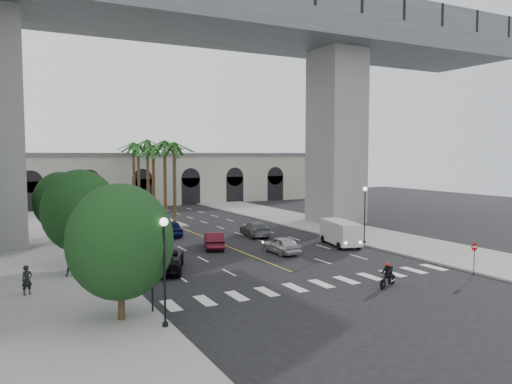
% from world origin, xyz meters
% --- Properties ---
extents(ground, '(140.00, 140.00, 0.00)m').
position_xyz_m(ground, '(0.00, 0.00, 0.00)').
color(ground, black).
rests_on(ground, ground).
extents(sidewalk_left, '(8.00, 100.00, 0.15)m').
position_xyz_m(sidewalk_left, '(-15.00, 15.00, 0.07)').
color(sidewalk_left, gray).
rests_on(sidewalk_left, ground).
extents(sidewalk_right, '(8.00, 100.00, 0.15)m').
position_xyz_m(sidewalk_right, '(15.00, 15.00, 0.07)').
color(sidewalk_right, gray).
rests_on(sidewalk_right, ground).
extents(median, '(2.00, 24.00, 0.20)m').
position_xyz_m(median, '(0.00, 38.00, 0.10)').
color(median, gray).
rests_on(median, ground).
extents(pier_building, '(71.00, 10.50, 8.50)m').
position_xyz_m(pier_building, '(0.00, 55.00, 4.27)').
color(pier_building, '#B8B5A5').
rests_on(pier_building, ground).
extents(bridge, '(75.00, 13.00, 26.00)m').
position_xyz_m(bridge, '(3.42, 22.00, 18.51)').
color(bridge, gray).
rests_on(bridge, ground).
extents(palm_a, '(3.20, 3.20, 10.30)m').
position_xyz_m(palm_a, '(0.00, 28.00, 9.10)').
color(palm_a, '#47331E').
rests_on(palm_a, ground).
extents(palm_b, '(3.20, 3.20, 10.60)m').
position_xyz_m(palm_b, '(0.10, 32.00, 9.37)').
color(palm_b, '#47331E').
rests_on(palm_b, ground).
extents(palm_c, '(3.20, 3.20, 10.10)m').
position_xyz_m(palm_c, '(-0.20, 36.00, 8.91)').
color(palm_c, '#47331E').
rests_on(palm_c, ground).
extents(palm_d, '(3.20, 3.20, 10.90)m').
position_xyz_m(palm_d, '(0.15, 40.00, 9.65)').
color(palm_d, '#47331E').
rests_on(palm_d, ground).
extents(palm_e, '(3.20, 3.20, 10.40)m').
position_xyz_m(palm_e, '(-0.10, 44.00, 9.19)').
color(palm_e, '#47331E').
rests_on(palm_e, ground).
extents(palm_f, '(3.20, 3.20, 10.70)m').
position_xyz_m(palm_f, '(0.20, 48.00, 9.46)').
color(palm_f, '#47331E').
rests_on(palm_f, ground).
extents(street_tree_near, '(5.20, 5.20, 6.89)m').
position_xyz_m(street_tree_near, '(-13.00, -3.00, 4.02)').
color(street_tree_near, '#382616').
rests_on(street_tree_near, ground).
extents(street_tree_mid, '(5.44, 5.44, 7.21)m').
position_xyz_m(street_tree_mid, '(-13.00, 10.00, 4.21)').
color(street_tree_mid, '#382616').
rests_on(street_tree_mid, ground).
extents(street_tree_far, '(5.04, 5.04, 6.68)m').
position_xyz_m(street_tree_far, '(-13.00, 22.00, 3.90)').
color(street_tree_far, '#382616').
rests_on(street_tree_far, ground).
extents(lamp_post_left_near, '(0.40, 0.40, 5.35)m').
position_xyz_m(lamp_post_left_near, '(-11.40, -5.00, 3.22)').
color(lamp_post_left_near, black).
rests_on(lamp_post_left_near, ground).
extents(lamp_post_left_far, '(0.40, 0.40, 5.35)m').
position_xyz_m(lamp_post_left_far, '(-11.40, 16.00, 3.22)').
color(lamp_post_left_far, black).
rests_on(lamp_post_left_far, ground).
extents(lamp_post_right, '(0.40, 0.40, 5.35)m').
position_xyz_m(lamp_post_right, '(11.40, 8.00, 3.22)').
color(lamp_post_right, black).
rests_on(lamp_post_right, ground).
extents(traffic_signal_near, '(0.25, 0.18, 3.65)m').
position_xyz_m(traffic_signal_near, '(-11.30, -2.50, 2.51)').
color(traffic_signal_near, black).
rests_on(traffic_signal_near, ground).
extents(traffic_signal_far, '(0.25, 0.18, 3.65)m').
position_xyz_m(traffic_signal_far, '(-11.30, 1.50, 2.51)').
color(traffic_signal_far, black).
rests_on(traffic_signal_far, ground).
extents(motorcycle_rider, '(1.98, 0.98, 1.53)m').
position_xyz_m(motorcycle_rider, '(3.35, -3.97, 0.69)').
color(motorcycle_rider, black).
rests_on(motorcycle_rider, ground).
extents(car_a, '(1.69, 4.20, 1.43)m').
position_xyz_m(car_a, '(2.70, 8.13, 0.71)').
color(car_a, '#ACACB0').
rests_on(car_a, ground).
extents(car_b, '(2.93, 4.75, 1.48)m').
position_xyz_m(car_b, '(-1.50, 12.74, 0.74)').
color(car_b, '#450D1A').
rests_on(car_b, ground).
extents(car_c, '(4.75, 6.59, 1.67)m').
position_xyz_m(car_c, '(-7.97, 6.60, 0.83)').
color(car_c, black).
rests_on(car_c, ground).
extents(car_d, '(2.88, 5.36, 1.48)m').
position_xyz_m(car_d, '(4.76, 16.91, 0.74)').
color(car_d, slate).
rests_on(car_d, ground).
extents(car_e, '(2.50, 5.01, 1.64)m').
position_xyz_m(car_e, '(-2.81, 21.00, 0.82)').
color(car_e, '#0F1548').
rests_on(car_e, ground).
extents(cargo_van, '(3.09, 5.54, 2.23)m').
position_xyz_m(cargo_van, '(9.22, 8.66, 1.24)').
color(cargo_van, silver).
rests_on(cargo_van, ground).
extents(pedestrian_a, '(0.74, 0.62, 1.72)m').
position_xyz_m(pedestrian_a, '(-16.90, 3.92, 1.01)').
color(pedestrian_a, black).
rests_on(pedestrian_a, sidewalk_left).
extents(pedestrian_b, '(0.94, 0.76, 1.83)m').
position_xyz_m(pedestrian_b, '(-14.01, 7.34, 1.06)').
color(pedestrian_b, black).
rests_on(pedestrian_b, sidewalk_left).
extents(do_not_enter_sign, '(0.55, 0.08, 2.26)m').
position_xyz_m(do_not_enter_sign, '(10.50, -4.54, 1.64)').
color(do_not_enter_sign, black).
rests_on(do_not_enter_sign, ground).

